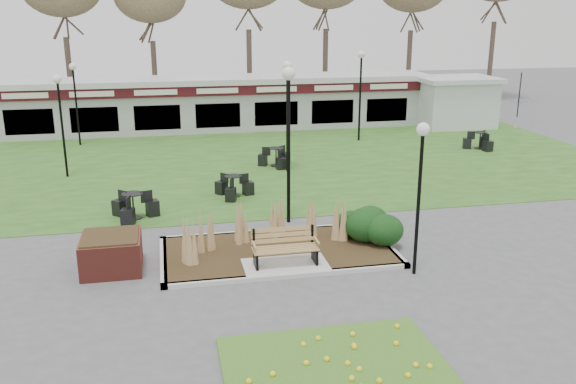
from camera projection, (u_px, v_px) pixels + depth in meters
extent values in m
plane|color=#515154|center=(287.00, 271.00, 15.72)|extent=(100.00, 100.00, 0.00)
cube|color=#2D551B|center=(233.00, 162.00, 26.97)|extent=(34.00, 16.00, 0.02)
cube|color=#315F1B|center=(336.00, 368.00, 11.39)|extent=(4.20, 3.00, 0.08)
cube|color=#322714|center=(278.00, 252.00, 16.82)|extent=(6.22, 3.22, 0.12)
cube|color=#B7B7B2|center=(290.00, 275.00, 15.31)|extent=(6.40, 0.18, 0.12)
cube|color=#B7B7B2|center=(268.00, 232.00, 18.33)|extent=(6.40, 0.18, 0.12)
cube|color=#B7B7B2|center=(163.00, 261.00, 16.22)|extent=(0.18, 3.40, 0.12)
cube|color=#B7B7B2|center=(385.00, 243.00, 17.43)|extent=(0.18, 3.40, 0.12)
cube|color=#B7B7B2|center=(285.00, 266.00, 15.84)|extent=(2.20, 1.20, 0.13)
cone|color=tan|center=(207.00, 230.00, 16.65)|extent=(0.36, 0.36, 1.15)
cone|color=tan|center=(241.00, 223.00, 17.22)|extent=(0.36, 0.36, 1.15)
cone|color=tan|center=(278.00, 218.00, 17.62)|extent=(0.36, 0.36, 1.15)
cone|color=tan|center=(310.00, 218.00, 17.61)|extent=(0.36, 0.36, 1.15)
cone|color=tan|center=(341.00, 221.00, 17.39)|extent=(0.36, 0.36, 1.15)
cone|color=tan|center=(190.00, 242.00, 15.80)|extent=(0.36, 0.36, 1.15)
ellipsoid|color=black|center=(366.00, 225.00, 17.36)|extent=(1.21, 1.10, 0.99)
ellipsoid|color=black|center=(384.00, 230.00, 17.08)|extent=(1.10, 1.00, 0.90)
ellipsoid|color=black|center=(370.00, 220.00, 17.91)|extent=(1.06, 0.96, 0.86)
ellipsoid|color=black|center=(351.00, 223.00, 17.81)|extent=(0.92, 0.84, 0.76)
cube|color=#9F7647|center=(285.00, 249.00, 15.70)|extent=(1.70, 0.57, 0.04)
cube|color=#9F7647|center=(283.00, 234.00, 15.91)|extent=(1.70, 0.13, 0.44)
cube|color=black|center=(256.00, 259.00, 15.61)|extent=(0.06, 0.55, 0.42)
cube|color=black|center=(315.00, 254.00, 15.91)|extent=(0.06, 0.55, 0.42)
cube|color=black|center=(254.00, 238.00, 15.75)|extent=(0.06, 0.06, 0.50)
cube|color=black|center=(312.00, 234.00, 16.06)|extent=(0.06, 0.06, 0.50)
cube|color=#9F7647|center=(254.00, 245.00, 15.47)|extent=(0.05, 0.50, 0.04)
cube|color=#9F7647|center=(317.00, 240.00, 15.78)|extent=(0.05, 0.50, 0.04)
cube|color=maroon|center=(112.00, 254.00, 15.67)|extent=(1.50, 1.50, 0.90)
cube|color=#322714|center=(110.00, 237.00, 15.54)|extent=(1.40, 1.40, 0.06)
cube|color=#9B9B9E|center=(215.00, 106.00, 34.10)|extent=(24.00, 3.00, 2.60)
cube|color=#400D13|center=(217.00, 91.00, 32.35)|extent=(24.00, 0.18, 0.55)
cube|color=silver|center=(214.00, 80.00, 33.69)|extent=(24.60, 3.40, 0.30)
cube|color=silver|center=(217.00, 91.00, 32.24)|extent=(22.00, 0.02, 0.28)
cube|color=black|center=(218.00, 115.00, 32.83)|extent=(22.00, 0.10, 1.30)
cube|color=silver|center=(455.00, 104.00, 34.84)|extent=(4.00, 3.00, 2.60)
cube|color=silver|center=(457.00, 79.00, 34.44)|extent=(4.40, 3.40, 0.25)
cylinder|color=#47382B|center=(65.00, 72.00, 39.50)|extent=(0.36, 0.36, 5.17)
cylinder|color=#47382B|center=(159.00, 70.00, 40.66)|extent=(0.36, 0.36, 5.17)
cylinder|color=#47382B|center=(248.00, 69.00, 41.82)|extent=(0.36, 0.36, 5.17)
cylinder|color=#47382B|center=(332.00, 67.00, 42.98)|extent=(0.36, 0.36, 5.17)
cylinder|color=#47382B|center=(412.00, 65.00, 44.14)|extent=(0.36, 0.36, 5.17)
cylinder|color=#47382B|center=(488.00, 64.00, 45.30)|extent=(0.36, 0.36, 5.17)
cylinder|color=black|center=(289.00, 153.00, 18.71)|extent=(0.11, 0.11, 4.48)
sphere|color=white|center=(289.00, 74.00, 18.01)|extent=(0.40, 0.40, 0.40)
cylinder|color=black|center=(418.00, 207.00, 15.06)|extent=(0.09, 0.09, 3.60)
sphere|color=white|center=(423.00, 129.00, 14.50)|extent=(0.32, 0.32, 0.32)
cylinder|color=black|center=(63.00, 131.00, 24.03)|extent=(0.09, 0.09, 3.76)
sphere|color=white|center=(57.00, 79.00, 23.44)|extent=(0.34, 0.34, 0.34)
cylinder|color=black|center=(360.00, 100.00, 30.77)|extent=(0.10, 0.10, 4.18)
sphere|color=white|center=(362.00, 54.00, 30.12)|extent=(0.38, 0.38, 0.38)
cylinder|color=black|center=(287.00, 122.00, 24.80)|extent=(0.10, 0.10, 4.18)
sphere|color=white|center=(287.00, 66.00, 24.15)|extent=(0.38, 0.38, 0.38)
cylinder|color=black|center=(77.00, 108.00, 29.77)|extent=(0.09, 0.09, 3.71)
sphere|color=white|center=(73.00, 67.00, 29.20)|extent=(0.33, 0.33, 0.33)
cylinder|color=black|center=(134.00, 218.00, 19.62)|extent=(0.49, 0.49, 0.03)
cylinder|color=black|center=(133.00, 206.00, 19.51)|extent=(0.06, 0.06, 0.81)
cylinder|color=black|center=(132.00, 194.00, 19.39)|extent=(0.67, 0.67, 0.03)
cube|color=black|center=(153.00, 208.00, 19.83)|extent=(0.47, 0.47, 0.52)
cube|color=black|center=(120.00, 208.00, 19.87)|extent=(0.54, 0.54, 0.52)
cube|color=black|center=(128.00, 217.00, 18.96)|extent=(0.46, 0.46, 0.52)
cylinder|color=black|center=(234.00, 196.00, 21.93)|extent=(0.45, 0.45, 0.03)
cylinder|color=black|center=(233.00, 186.00, 21.82)|extent=(0.05, 0.05, 0.74)
cylinder|color=black|center=(233.00, 176.00, 21.71)|extent=(0.62, 0.62, 0.03)
cube|color=black|center=(248.00, 188.00, 22.10)|extent=(0.42, 0.42, 0.47)
cube|color=black|center=(221.00, 188.00, 22.18)|extent=(0.50, 0.50, 0.47)
cube|color=black|center=(231.00, 195.00, 21.32)|extent=(0.44, 0.44, 0.47)
cylinder|color=black|center=(276.00, 166.00, 26.19)|extent=(0.47, 0.47, 0.03)
cylinder|color=black|center=(276.00, 157.00, 26.08)|extent=(0.05, 0.05, 0.76)
cylinder|color=black|center=(276.00, 148.00, 25.97)|extent=(0.64, 0.64, 0.03)
cube|color=black|center=(285.00, 158.00, 26.56)|extent=(0.51, 0.51, 0.49)
cube|color=black|center=(263.00, 160.00, 26.21)|extent=(0.47, 0.47, 0.49)
cube|color=black|center=(281.00, 164.00, 25.60)|extent=(0.41, 0.41, 0.49)
cylinder|color=black|center=(479.00, 148.00, 29.45)|extent=(0.47, 0.47, 0.03)
cylinder|color=black|center=(480.00, 141.00, 29.34)|extent=(0.05, 0.05, 0.78)
cylinder|color=black|center=(481.00, 132.00, 29.23)|extent=(0.65, 0.65, 0.03)
cube|color=black|center=(484.00, 142.00, 29.83)|extent=(0.52, 0.52, 0.50)
cube|color=black|center=(467.00, 143.00, 29.46)|extent=(0.47, 0.47, 0.50)
cube|color=black|center=(488.00, 146.00, 28.86)|extent=(0.43, 0.43, 0.50)
cylinder|color=black|center=(516.00, 122.00, 30.37)|extent=(0.06, 0.06, 2.20)
imported|color=#3365B2|center=(517.00, 113.00, 30.25)|extent=(2.07, 2.11, 1.77)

